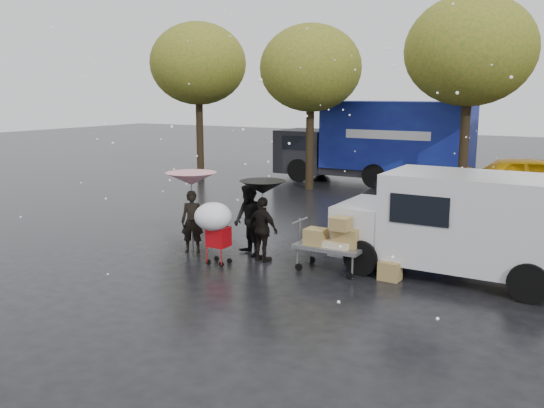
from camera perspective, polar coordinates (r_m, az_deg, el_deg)
The scene contains 14 objects.
ground at distance 13.27m, azimuth -2.16°, elevation -5.90°, with size 90.00×90.00×0.00m, color black.
person_pink at distance 14.14m, azimuth -7.89°, elevation -1.75°, with size 0.56×0.37×1.53m, color black.
person_middle at distance 13.73m, azimuth -2.28°, elevation -1.61°, with size 0.84×0.65×1.72m, color black.
person_black at distance 13.25m, azimuth -0.92°, elevation -2.53°, with size 0.89×0.37×1.51m, color black.
umbrella_pink at distance 13.95m, azimuth -8.01°, elevation 2.50°, with size 1.23×1.23×1.97m.
umbrella_black at distance 13.06m, azimuth -0.93°, elevation 1.66°, with size 1.06×1.06×1.89m.
vendor_cart at distance 12.55m, azimuth 6.13°, elevation -3.51°, with size 1.52×0.80×1.27m.
shopping_cart at distance 12.88m, azimuth -5.76°, elevation -1.58°, with size 0.84×0.84×1.46m.
white_van at distance 12.74m, azimuth 18.20°, elevation -1.78°, with size 4.91×2.18×2.20m.
blue_truck at distance 24.99m, azimuth 10.41°, elevation 5.99°, with size 8.30×2.60×3.50m.
box_ground_near at distance 12.33m, azimuth 11.61°, elevation -6.49°, with size 0.44×0.35×0.39m, color olive.
box_ground_far at distance 13.34m, azimuth 8.71°, elevation -5.22°, with size 0.42×0.32×0.32m, color olive.
yellow_taxi at distance 22.81m, azimuth 24.52°, elevation 2.31°, with size 1.90×4.73×1.61m, color yellow.
tree_row at distance 21.99m, azimuth 11.18°, elevation 13.83°, with size 21.60×4.40×7.12m.
Camera 1 is at (6.82, -10.71, 3.85)m, focal length 38.00 mm.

